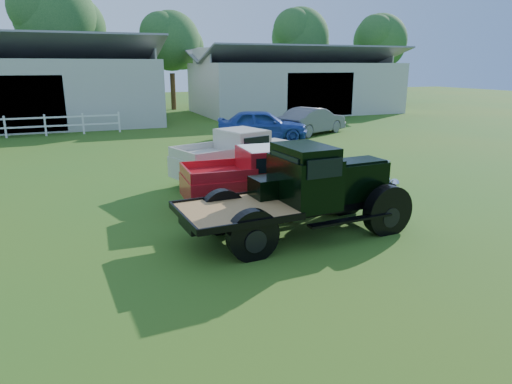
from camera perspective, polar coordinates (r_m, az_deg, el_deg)
name	(u,v)px	position (r m, az deg, el deg)	size (l,w,h in m)	color
ground	(268,255)	(9.68, 1.56, -7.90)	(120.00, 120.00, 0.00)	#27601C
shed_left	(11,82)	(34.33, -28.27, 12.04)	(18.80, 10.20, 5.60)	#A9AA9A
shed_right	(295,80)	(39.30, 4.84, 13.72)	(16.80, 9.20, 5.20)	#A9AA9A
tree_b	(58,41)	(42.19, -23.50, 16.95)	(6.90, 6.90, 11.50)	#1A451B
tree_c	(172,57)	(42.02, -10.52, 16.24)	(5.40, 5.40, 9.00)	#1A451B
tree_d	(300,53)	(47.34, 5.49, 16.92)	(6.00, 6.00, 10.00)	#1A451B
tree_e	(379,56)	(49.85, 15.13, 16.12)	(5.70, 5.70, 9.50)	#1A451B
vintage_flatbed	(300,191)	(10.56, 5.52, 0.13)	(5.34, 2.11, 2.11)	black
red_pickup	(261,176)	(12.92, 0.58, 2.02)	(4.53, 1.74, 1.65)	red
white_pickup	(240,156)	(15.53, -2.03, 4.49)	(4.73, 1.83, 1.74)	#BBB6A6
misc_car_blue	(262,125)	(24.31, 0.77, 8.40)	(1.91, 4.74, 1.62)	#214097
misc_car_grey	(313,121)	(26.77, 7.10, 8.84)	(1.61, 4.61, 1.52)	slate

